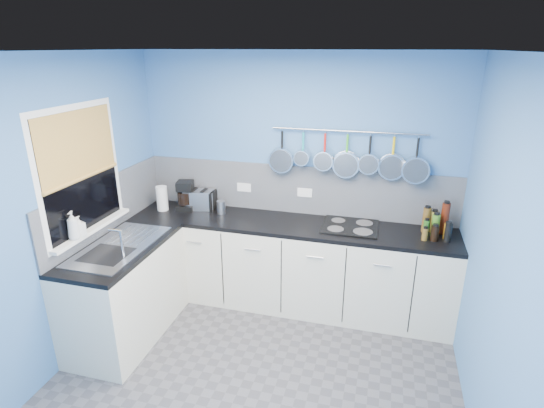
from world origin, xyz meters
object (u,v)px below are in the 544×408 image
at_px(paper_towel, 162,198).
at_px(hob, 350,226).
at_px(soap_bottle_a, 73,225).
at_px(soap_bottle_b, 79,226).
at_px(canister, 221,207).
at_px(toaster, 200,199).
at_px(coffee_maker, 185,196).

distance_m(paper_towel, hob, 1.96).
distance_m(soap_bottle_a, soap_bottle_b, 0.07).
relative_size(soap_bottle_b, hob, 0.33).
bearing_deg(paper_towel, canister, 6.49).
distance_m(soap_bottle_a, paper_towel, 1.15).
bearing_deg(canister, soap_bottle_b, -124.99).
height_order(soap_bottle_b, toaster, soap_bottle_b).
bearing_deg(coffee_maker, soap_bottle_a, -120.42).
relative_size(paper_towel, coffee_maker, 0.85).
bearing_deg(toaster, soap_bottle_b, -124.63).
distance_m(soap_bottle_b, toaster, 1.33).
bearing_deg(hob, canister, 179.19).
distance_m(paper_towel, toaster, 0.39).
relative_size(coffee_maker, hob, 0.58).
height_order(coffee_maker, canister, coffee_maker).
relative_size(toaster, canister, 2.35).
bearing_deg(paper_towel, soap_bottle_a, -98.35).
distance_m(soap_bottle_b, canister, 1.40).
xyz_separation_m(paper_towel, canister, (0.63, 0.07, -0.06)).
xyz_separation_m(soap_bottle_b, canister, (0.80, 1.14, -0.17)).
relative_size(soap_bottle_a, soap_bottle_b, 1.39).
bearing_deg(soap_bottle_b, soap_bottle_a, -90.00).
distance_m(paper_towel, canister, 0.64).
xyz_separation_m(coffee_maker, canister, (0.41, -0.01, -0.09)).
bearing_deg(soap_bottle_b, canister, 55.01).
bearing_deg(canister, paper_towel, -173.51).
distance_m(coffee_maker, hob, 1.74).
distance_m(soap_bottle_b, coffee_maker, 1.21).
height_order(paper_towel, toaster, paper_towel).
distance_m(coffee_maker, canister, 0.41).
distance_m(soap_bottle_a, toaster, 1.39).
xyz_separation_m(toaster, canister, (0.27, -0.07, -0.03)).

